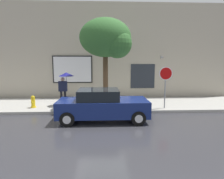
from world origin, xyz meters
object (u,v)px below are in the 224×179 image
(pedestrian_with_umbrella, at_px, (65,80))
(street_tree, at_px, (108,39))
(fire_hydrant, at_px, (33,102))
(stop_sign, at_px, (166,79))
(parked_car, at_px, (102,105))

(pedestrian_with_umbrella, distance_m, street_tree, 3.49)
(fire_hydrant, distance_m, stop_sign, 7.64)
(parked_car, distance_m, stop_sign, 4.05)
(parked_car, xyz_separation_m, pedestrian_with_umbrella, (-2.22, 2.69, 0.96))
(pedestrian_with_umbrella, bearing_deg, stop_sign, -10.16)
(fire_hydrant, xyz_separation_m, street_tree, (4.30, -0.08, 3.50))
(fire_hydrant, xyz_separation_m, pedestrian_with_umbrella, (1.75, 0.54, 1.20))
(street_tree, relative_size, stop_sign, 2.14)
(pedestrian_with_umbrella, bearing_deg, parked_car, -50.55)
(parked_car, relative_size, pedestrian_with_umbrella, 2.10)
(fire_hydrant, bearing_deg, parked_car, -28.54)
(street_tree, bearing_deg, pedestrian_with_umbrella, 166.46)
(parked_car, bearing_deg, stop_sign, 25.17)
(street_tree, xyz_separation_m, stop_sign, (3.21, -0.42, -2.19))
(parked_car, height_order, fire_hydrant, parked_car)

